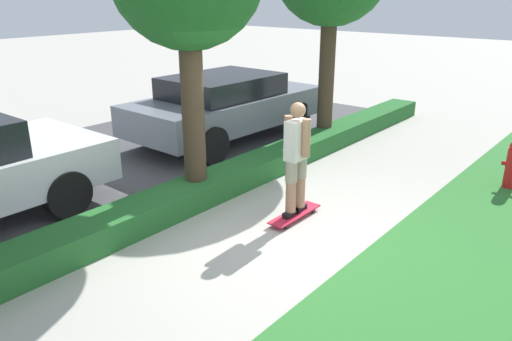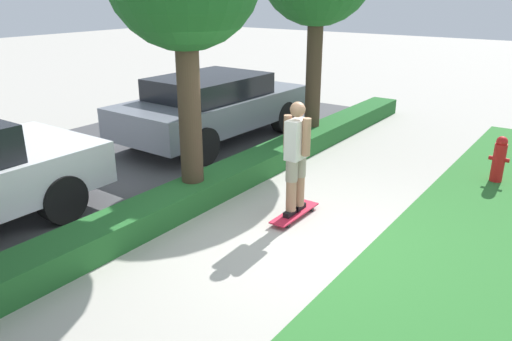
{
  "view_description": "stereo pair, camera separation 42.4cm",
  "coord_description": "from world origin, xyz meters",
  "px_view_note": "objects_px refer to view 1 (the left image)",
  "views": [
    {
      "loc": [
        -4.62,
        -3.36,
        2.97
      ],
      "look_at": [
        0.21,
        0.6,
        0.7
      ],
      "focal_mm": 35.0,
      "sensor_mm": 36.0,
      "label": 1
    },
    {
      "loc": [
        -4.88,
        -3.02,
        2.97
      ],
      "look_at": [
        0.21,
        0.6,
        0.7
      ],
      "focal_mm": 35.0,
      "sensor_mm": 36.0,
      "label": 2
    }
  ],
  "objects_px": {
    "fire_hydrant": "(512,165)",
    "skater_person": "(297,157)",
    "parked_car_middle": "(226,105)",
    "skateboard": "(295,214)"
  },
  "relations": [
    {
      "from": "fire_hydrant",
      "to": "skater_person",
      "type": "bearing_deg",
      "value": 147.6
    },
    {
      "from": "parked_car_middle",
      "to": "skateboard",
      "type": "bearing_deg",
      "value": -122.75
    },
    {
      "from": "skateboard",
      "to": "fire_hydrant",
      "type": "height_order",
      "value": "fire_hydrant"
    },
    {
      "from": "skateboard",
      "to": "fire_hydrant",
      "type": "relative_size",
      "value": 1.22
    },
    {
      "from": "skater_person",
      "to": "fire_hydrant",
      "type": "xyz_separation_m",
      "value": [
        3.11,
        -1.97,
        -0.52
      ]
    },
    {
      "from": "skater_person",
      "to": "fire_hydrant",
      "type": "relative_size",
      "value": 2.01
    },
    {
      "from": "skateboard",
      "to": "fire_hydrant",
      "type": "distance_m",
      "value": 3.69
    },
    {
      "from": "skateboard",
      "to": "skater_person",
      "type": "bearing_deg",
      "value": -172.87
    },
    {
      "from": "skateboard",
      "to": "fire_hydrant",
      "type": "bearing_deg",
      "value": -32.4
    },
    {
      "from": "skateboard",
      "to": "skater_person",
      "type": "xyz_separation_m",
      "value": [
        -0.0,
        -0.0,
        0.84
      ]
    }
  ]
}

